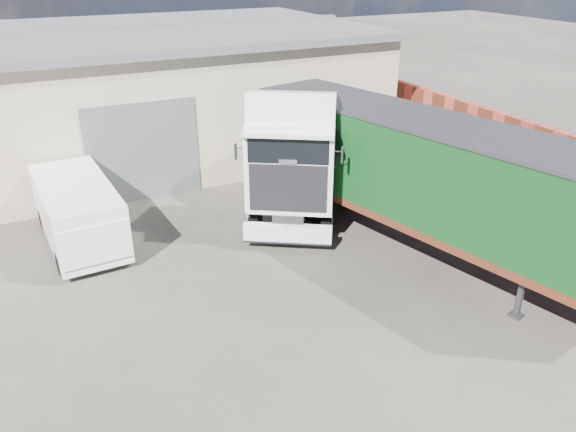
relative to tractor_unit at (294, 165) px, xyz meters
name	(u,v)px	position (x,y,z in m)	size (l,w,h in m)	color
ground	(331,331)	(-2.05, -6.03, -1.97)	(120.00, 120.00, 0.00)	black
warehouse	(9,103)	(-8.05, 9.97, 0.69)	(30.60, 12.60, 5.42)	#C2B395
brick_boundary_wall	(504,146)	(9.45, -0.03, -0.72)	(0.35, 26.00, 2.50)	#993E27
tractor_unit	(294,165)	(0.00, 0.00, 0.00)	(5.88, 7.20, 4.69)	black
box_trailer	(421,172)	(2.39, -3.47, 0.52)	(5.43, 12.56, 4.09)	#2D2D30
panel_van	(80,215)	(-6.74, 1.20, -0.94)	(2.26, 4.97, 1.99)	black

